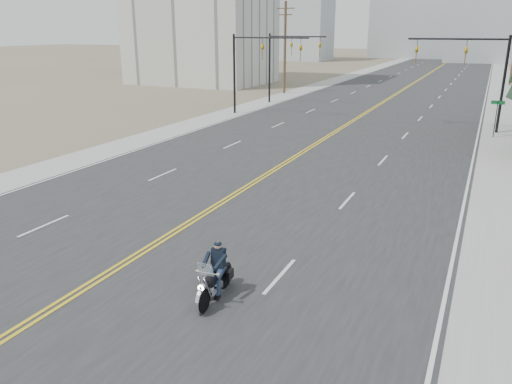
{
  "coord_description": "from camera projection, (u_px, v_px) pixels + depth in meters",
  "views": [
    {
      "loc": [
        10.21,
        -8.99,
        7.35
      ],
      "look_at": [
        2.78,
        7.0,
        1.6
      ],
      "focal_mm": 35.0,
      "sensor_mm": 36.0,
      "label": 1
    }
  ],
  "objects": [
    {
      "name": "traffic_mast_far",
      "position": [
        285.0,
        55.0,
        50.83
      ],
      "size": [
        6.1,
        0.26,
        7.0
      ],
      "color": "black",
      "rests_on": "ground"
    },
    {
      "name": "motorcyclist",
      "position": [
        214.0,
        272.0,
        14.06
      ],
      "size": [
        1.08,
        2.19,
        1.65
      ],
      "primitive_type": null,
      "rotation": [
        0.0,
        0.0,
        3.23
      ],
      "color": "black",
      "rests_on": "ground"
    },
    {
      "name": "haze_bldg_b",
      "position": [
        489.0,
        31.0,
        116.52
      ],
      "size": [
        18.0,
        14.0,
        14.0
      ],
      "primitive_type": "cube",
      "color": "#ADB2B7",
      "rests_on": "ground"
    },
    {
      "name": "haze_bldg_a",
      "position": [
        301.0,
        14.0,
        123.89
      ],
      "size": [
        14.0,
        12.0,
        22.0
      ],
      "primitive_type": "cube",
      "color": "#B7BCC6",
      "rests_on": "ground"
    },
    {
      "name": "street_sign",
      "position": [
        497.0,
        112.0,
        35.1
      ],
      "size": [
        0.9,
        0.06,
        2.62
      ],
      "color": "black",
      "rests_on": "ground"
    },
    {
      "name": "road",
      "position": [
        417.0,
        81.0,
        74.48
      ],
      "size": [
        20.0,
        200.0,
        0.01
      ],
      "primitive_type": "cube",
      "color": "#303033",
      "rests_on": "ground"
    },
    {
      "name": "sidewalk_left",
      "position": [
        342.0,
        78.0,
        79.08
      ],
      "size": [
        3.0,
        200.0,
        0.01
      ],
      "primitive_type": "cube",
      "color": "#A5A5A0",
      "rests_on": "ground"
    },
    {
      "name": "traffic_mast_right",
      "position": [
        476.0,
        64.0,
        36.59
      ],
      "size": [
        7.1,
        0.26,
        7.0
      ],
      "color": "black",
      "rests_on": "ground"
    },
    {
      "name": "traffic_mast_left",
      "position": [
        255.0,
        59.0,
        43.78
      ],
      "size": [
        7.1,
        0.26,
        7.0
      ],
      "color": "black",
      "rests_on": "ground"
    },
    {
      "name": "utility_pole_left",
      "position": [
        285.0,
        46.0,
        58.82
      ],
      "size": [
        2.2,
        0.3,
        10.5
      ],
      "color": "brown",
      "rests_on": "ground"
    },
    {
      "name": "haze_bldg_f",
      "position": [
        270.0,
        27.0,
        143.76
      ],
      "size": [
        12.0,
        12.0,
        16.0
      ],
      "primitive_type": "cube",
      "color": "#ADB2B7",
      "rests_on": "ground"
    },
    {
      "name": "haze_bldg_d",
      "position": [
        413.0,
        8.0,
        135.61
      ],
      "size": [
        20.0,
        15.0,
        26.0
      ],
      "primitive_type": "cube",
      "color": "#ADB2B7",
      "rests_on": "ground"
    },
    {
      "name": "ground_plane",
      "position": [
        63.0,
        302.0,
        14.12
      ],
      "size": [
        400.0,
        400.0,
        0.0
      ],
      "primitive_type": "plane",
      "color": "#776D56",
      "rests_on": "ground"
    },
    {
      "name": "sidewalk_right",
      "position": [
        501.0,
        85.0,
        69.87
      ],
      "size": [
        3.0,
        200.0,
        0.01
      ],
      "primitive_type": "cube",
      "color": "#A5A5A0",
      "rests_on": "ground"
    }
  ]
}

